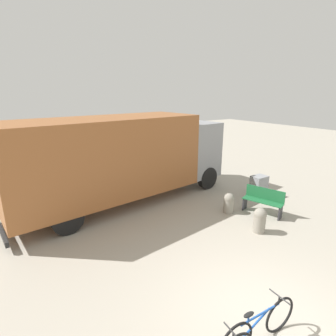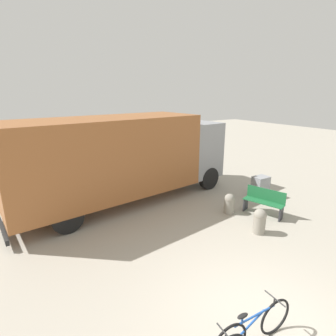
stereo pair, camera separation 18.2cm
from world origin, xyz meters
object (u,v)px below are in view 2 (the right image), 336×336
bicycle_middle (253,328)px  utility_box (260,187)px  delivery_truck (124,156)px  bollard_near_bench (260,220)px  park_bench (264,201)px  bollard_far_bench (229,203)px

bicycle_middle → utility_box: 7.31m
delivery_truck → bollard_near_bench: size_ratio=11.28×
park_bench → bollard_near_bench: (-1.21, -0.81, -0.08)m
delivery_truck → bollard_near_bench: (2.57, -4.63, -1.47)m
delivery_truck → bollard_far_bench: delivery_truck is taller
bollard_near_bench → utility_box: 3.18m
park_bench → bollard_far_bench: bearing=35.3°
delivery_truck → bicycle_middle: delivery_truck is taller
park_bench → bicycle_middle: size_ratio=0.81×
park_bench → bollard_near_bench: size_ratio=1.79×
delivery_truck → park_bench: bearing=-51.7°
bicycle_middle → bollard_near_bench: 4.13m
park_bench → bollard_far_bench: (-0.98, 0.74, -0.12)m
park_bench → bollard_near_bench: 1.46m
bollard_near_bench → bollard_far_bench: (0.23, 1.55, -0.04)m
bicycle_middle → bollard_far_bench: (3.47, 4.10, 0.01)m
bollard_far_bench → park_bench: bearing=-37.2°
bicycle_middle → bollard_near_bench: same height
delivery_truck → park_bench: 5.55m
bollard_near_bench → utility_box: size_ratio=0.90×
delivery_truck → bollard_far_bench: (2.80, -3.08, -1.51)m
delivery_truck → bollard_far_bench: bearing=-54.1°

